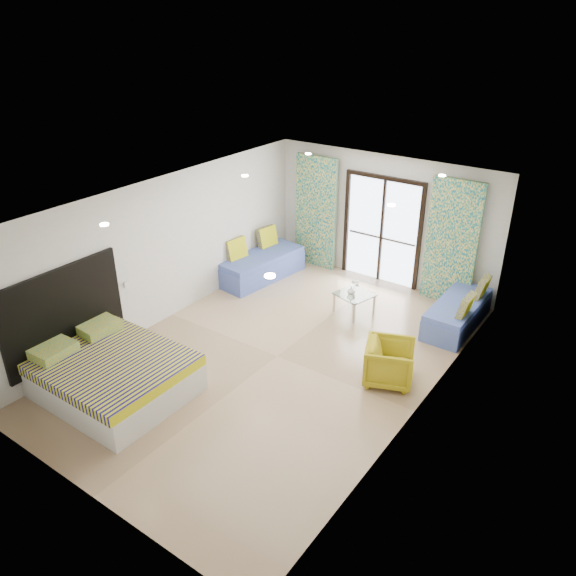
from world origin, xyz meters
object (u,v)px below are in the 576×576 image
Objects in this scene: bed at (112,374)px; coffee_table at (354,296)px; armchair at (390,361)px; daybed_right at (458,313)px; daybed_left at (261,265)px.

coffee_table is at bearing 67.38° from bed.
armchair is at bearing -46.62° from coffee_table.
daybed_right reaches higher than armchair.
daybed_right is 2.41× the size of armchair.
daybed_left is (-0.64, 4.52, -0.01)m from bed.
daybed_right is at bearing -28.41° from armchair.
daybed_right is at bearing 20.22° from coffee_table.
coffee_table is (1.79, 4.30, 0.05)m from bed.
armchair is (3.32, 2.68, 0.06)m from bed.
daybed_right is at bearing 54.09° from bed.
bed is 2.94× the size of armchair.
daybed_right is 1.92m from coffee_table.
bed is at bearing 107.31° from armchair.
daybed_left is at bearing 43.52° from armchair.
daybed_right is 2.30m from armchair.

